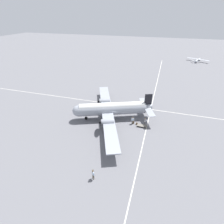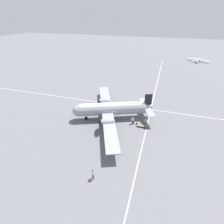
# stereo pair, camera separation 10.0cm
# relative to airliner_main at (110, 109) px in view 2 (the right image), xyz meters

# --- Properties ---
(ground_plane) EXTENTS (300.00, 300.00, 0.00)m
(ground_plane) POSITION_rel_airliner_main_xyz_m (0.38, 0.16, -2.49)
(ground_plane) COLOR slate
(apron_line_eastwest) EXTENTS (120.00, 0.16, 0.01)m
(apron_line_eastwest) POSITION_rel_airliner_main_xyz_m (0.38, 6.95, -2.48)
(apron_line_eastwest) COLOR silver
(apron_line_eastwest) RESTS_ON ground_plane
(apron_line_northsouth) EXTENTS (0.16, 120.00, 0.01)m
(apron_line_northsouth) POSITION_rel_airliner_main_xyz_m (8.52, 0.16, -2.48)
(apron_line_northsouth) COLOR silver
(apron_line_northsouth) RESTS_ON ground_plane
(airliner_main) EXTENTS (17.93, 26.65, 5.69)m
(airliner_main) POSITION_rel_airliner_main_xyz_m (0.00, 0.00, 0.00)
(airliner_main) COLOR #9399A3
(airliner_main) RESTS_ON ground_plane
(crew_foreground) EXTENTS (0.51, 0.40, 1.74)m
(crew_foreground) POSITION_rel_airliner_main_xyz_m (2.66, -16.74, -1.39)
(crew_foreground) COLOR #473D2D
(crew_foreground) RESTS_ON ground_plane
(passenger_boarding) EXTENTS (0.57, 0.31, 1.70)m
(passenger_boarding) POSITION_rel_airliner_main_xyz_m (5.35, -0.74, -1.42)
(passenger_boarding) COLOR #473D2D
(passenger_boarding) RESTS_ON ground_plane
(ramp_agent) EXTENTS (0.28, 0.56, 1.65)m
(ramp_agent) POSITION_rel_airliner_main_xyz_m (7.97, -0.25, -1.45)
(ramp_agent) COLOR #473D2D
(ramp_agent) RESTS_ON ground_plane
(suitcase_near_door) EXTENTS (0.35, 0.12, 0.53)m
(suitcase_near_door) POSITION_rel_airliner_main_xyz_m (6.32, -0.78, -2.24)
(suitcase_near_door) COLOR brown
(suitcase_near_door) RESTS_ON ground_plane
(suitcase_upright_spare) EXTENTS (0.34, 0.19, 0.66)m
(suitcase_upright_spare) POSITION_rel_airliner_main_xyz_m (5.50, -0.62, -2.18)
(suitcase_upright_spare) COLOR #47331E
(suitcase_upright_spare) RESTS_ON ground_plane
(baggage_cart) EXTENTS (2.11, 1.02, 0.56)m
(baggage_cart) POSITION_rel_airliner_main_xyz_m (7.53, -1.25, -2.21)
(baggage_cart) COLOR #6B665B
(baggage_cart) RESTS_ON ground_plane
(light_aircraft_distant) EXTENTS (9.85, 7.65, 1.99)m
(light_aircraft_distant) POSITION_rel_airliner_main_xyz_m (25.23, 62.30, -1.66)
(light_aircraft_distant) COLOR #B7BCC6
(light_aircraft_distant) RESTS_ON ground_plane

